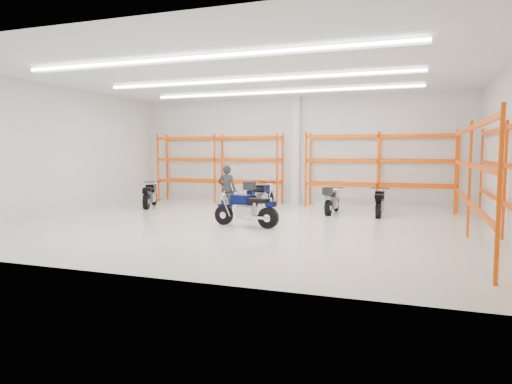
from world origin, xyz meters
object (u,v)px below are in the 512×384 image
(motorcycle_back_b, at_px, (259,196))
(structural_column, at_px, (296,151))
(motorcycle_back_d, at_px, (379,203))
(motorcycle_back_a, at_px, (150,196))
(motorcycle_main, at_px, (248,211))
(motorcycle_back_c, at_px, (331,201))
(standing_man, at_px, (227,189))

(motorcycle_back_b, bearing_deg, structural_column, 69.71)
(motorcycle_back_d, bearing_deg, motorcycle_back_a, -176.66)
(motorcycle_back_d, bearing_deg, motorcycle_main, -133.53)
(motorcycle_back_d, relative_size, structural_column, 0.43)
(structural_column, bearing_deg, motorcycle_back_c, -51.96)
(motorcycle_main, height_order, motorcycle_back_a, motorcycle_main)
(motorcycle_main, relative_size, structural_column, 0.47)
(motorcycle_back_b, relative_size, motorcycle_back_d, 1.15)
(standing_man, bearing_deg, structural_column, -125.34)
(motorcycle_back_c, bearing_deg, motorcycle_back_b, 176.07)
(motorcycle_back_c, distance_m, structural_column, 3.64)
(motorcycle_main, xyz_separation_m, standing_man, (-1.77, 2.53, 0.39))
(structural_column, bearing_deg, motorcycle_back_b, -110.29)
(motorcycle_main, distance_m, motorcycle_back_a, 6.21)
(motorcycle_main, height_order, motorcycle_back_b, motorcycle_back_b)
(motorcycle_main, distance_m, motorcycle_back_d, 5.03)
(motorcycle_back_a, relative_size, motorcycle_back_c, 1.00)
(motorcycle_back_b, distance_m, standing_man, 1.52)
(motorcycle_main, bearing_deg, motorcycle_back_d, 46.47)
(motorcycle_main, xyz_separation_m, structural_column, (-0.14, 6.10, 1.77))
(motorcycle_back_d, bearing_deg, structural_column, 145.69)
(motorcycle_back_a, relative_size, motorcycle_back_d, 1.02)
(motorcycle_main, distance_m, motorcycle_back_b, 3.92)
(motorcycle_main, relative_size, standing_man, 1.21)
(motorcycle_main, xyz_separation_m, motorcycle_back_d, (3.46, 3.65, -0.04))
(motorcycle_back_a, height_order, motorcycle_back_b, motorcycle_back_b)
(motorcycle_back_a, bearing_deg, motorcycle_main, -30.24)
(motorcycle_back_b, relative_size, motorcycle_back_c, 1.13)
(motorcycle_back_b, xyz_separation_m, structural_column, (0.85, 2.31, 1.71))
(motorcycle_back_b, bearing_deg, motorcycle_back_a, -171.33)
(standing_man, relative_size, structural_column, 0.39)
(motorcycle_back_a, distance_m, motorcycle_back_c, 7.20)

